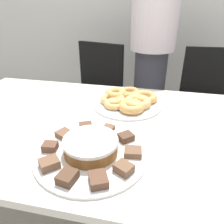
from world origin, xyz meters
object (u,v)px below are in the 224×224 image
at_px(office_chair_right, 207,113).
at_px(frosted_cake, 91,146).
at_px(plate_cake, 91,153).
at_px(person_standing, 153,42).
at_px(office_chair_left, 94,103).
at_px(plate_donuts, 126,103).

xyz_separation_m(office_chair_right, frosted_cake, (-0.59, -1.02, 0.35)).
relative_size(office_chair_right, plate_cake, 2.27).
distance_m(person_standing, plate_cake, 1.12).
bearing_deg(person_standing, frosted_cake, -97.32).
distance_m(person_standing, frosted_cake, 1.11).
xyz_separation_m(office_chair_left, frosted_cake, (0.30, -1.02, 0.35)).
relative_size(office_chair_left, plate_donuts, 2.53).
distance_m(plate_cake, frosted_cake, 0.03).
bearing_deg(frosted_cake, plate_cake, 90.00).
bearing_deg(office_chair_right, plate_cake, -125.03).
height_order(plate_donuts, frosted_cake, frosted_cake).
distance_m(person_standing, office_chair_right, 0.68).
distance_m(person_standing, plate_donuts, 0.71).
bearing_deg(plate_cake, office_chair_left, 106.62).
relative_size(person_standing, plate_donuts, 4.93).
bearing_deg(office_chair_right, person_standing, 166.23).
distance_m(office_chair_left, plate_donuts, 0.77).
bearing_deg(plate_cake, office_chair_right, 59.81).
bearing_deg(office_chair_right, office_chair_left, 175.25).
relative_size(person_standing, office_chair_left, 1.95).
distance_m(office_chair_right, plate_donuts, 0.87).
xyz_separation_m(person_standing, plate_donuts, (-0.08, -0.68, -0.18)).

